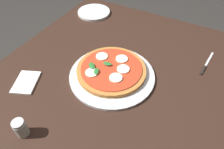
# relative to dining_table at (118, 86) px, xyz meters

# --- Properties ---
(ground_plane) EXTENTS (6.00, 6.00, 0.00)m
(ground_plane) POSITION_rel_dining_table_xyz_m (0.00, 0.00, -0.65)
(ground_plane) COLOR #2D2B28
(dining_table) EXTENTS (1.13, 1.06, 0.75)m
(dining_table) POSITION_rel_dining_table_xyz_m (0.00, 0.00, 0.00)
(dining_table) COLOR black
(dining_table) RESTS_ON ground_plane
(serving_tray) EXTENTS (0.38, 0.38, 0.01)m
(serving_tray) POSITION_rel_dining_table_xyz_m (-0.04, 0.01, 0.11)
(serving_tray) COLOR silver
(serving_tray) RESTS_ON dining_table
(pizza) EXTENTS (0.31, 0.31, 0.03)m
(pizza) POSITION_rel_dining_table_xyz_m (-0.03, 0.02, 0.13)
(pizza) COLOR #B27033
(pizza) RESTS_ON serving_tray
(plate_white) EXTENTS (0.20, 0.20, 0.01)m
(plate_white) POSITION_rel_dining_table_xyz_m (0.39, 0.37, 0.11)
(plate_white) COLOR white
(plate_white) RESTS_ON dining_table
(napkin) EXTENTS (0.15, 0.13, 0.01)m
(napkin) POSITION_rel_dining_table_xyz_m (-0.25, 0.32, 0.11)
(napkin) COLOR white
(napkin) RESTS_ON dining_table
(knife) EXTENTS (0.19, 0.03, 0.01)m
(knife) POSITION_rel_dining_table_xyz_m (0.22, -0.34, 0.11)
(knife) COLOR black
(knife) RESTS_ON dining_table
(pepper_shaker) EXTENTS (0.04, 0.04, 0.07)m
(pepper_shaker) POSITION_rel_dining_table_xyz_m (-0.43, 0.15, 0.14)
(pepper_shaker) COLOR #B2B7AD
(pepper_shaker) RESTS_ON dining_table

